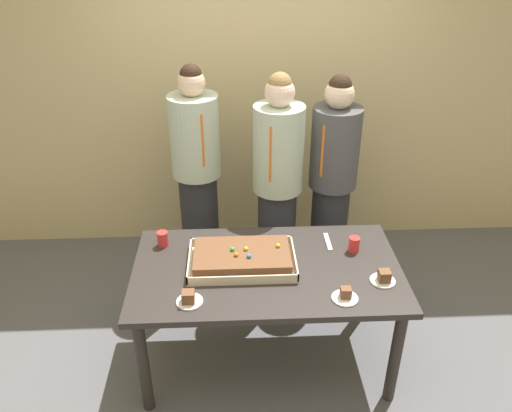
# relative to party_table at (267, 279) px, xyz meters

# --- Properties ---
(ground_plane) EXTENTS (12.00, 12.00, 0.00)m
(ground_plane) POSITION_rel_party_table_xyz_m (0.00, 0.00, -0.66)
(ground_plane) COLOR #5B5B60
(interior_back_panel) EXTENTS (8.00, 0.12, 3.00)m
(interior_back_panel) POSITION_rel_party_table_xyz_m (0.00, 1.60, 0.84)
(interior_back_panel) COLOR #CCB784
(interior_back_panel) RESTS_ON ground_plane
(party_table) EXTENTS (1.64, 0.92, 0.75)m
(party_table) POSITION_rel_party_table_xyz_m (0.00, 0.00, 0.00)
(party_table) COLOR #2D2826
(party_table) RESTS_ON ground_plane
(sheet_cake) EXTENTS (0.66, 0.42, 0.12)m
(sheet_cake) POSITION_rel_party_table_xyz_m (-0.15, 0.05, 0.13)
(sheet_cake) COLOR beige
(sheet_cake) RESTS_ON party_table
(plated_slice_near_left) EXTENTS (0.15, 0.15, 0.08)m
(plated_slice_near_left) POSITION_rel_party_table_xyz_m (-0.46, -0.30, 0.12)
(plated_slice_near_left) COLOR white
(plated_slice_near_left) RESTS_ON party_table
(plated_slice_near_right) EXTENTS (0.15, 0.15, 0.07)m
(plated_slice_near_right) POSITION_rel_party_table_xyz_m (0.42, -0.31, 0.11)
(plated_slice_near_right) COLOR white
(plated_slice_near_right) RESTS_ON party_table
(plated_slice_far_left) EXTENTS (0.15, 0.15, 0.08)m
(plated_slice_far_left) POSITION_rel_party_table_xyz_m (0.67, -0.17, 0.12)
(plated_slice_far_left) COLOR white
(plated_slice_far_left) RESTS_ON party_table
(drink_cup_nearest) EXTENTS (0.07, 0.07, 0.10)m
(drink_cup_nearest) POSITION_rel_party_table_xyz_m (0.57, 0.15, 0.14)
(drink_cup_nearest) COLOR red
(drink_cup_nearest) RESTS_ON party_table
(drink_cup_middle) EXTENTS (0.07, 0.07, 0.10)m
(drink_cup_middle) POSITION_rel_party_table_xyz_m (-0.66, 0.27, 0.14)
(drink_cup_middle) COLOR red
(drink_cup_middle) RESTS_ON party_table
(cake_server_utensil) EXTENTS (0.03, 0.20, 0.01)m
(cake_server_utensil) POSITION_rel_party_table_xyz_m (0.42, 0.26, 0.09)
(cake_server_utensil) COLOR silver
(cake_server_utensil) RESTS_ON party_table
(person_serving_front) EXTENTS (0.37, 0.37, 1.74)m
(person_serving_front) POSITION_rel_party_table_xyz_m (-0.47, 0.99, 0.24)
(person_serving_front) COLOR #28282D
(person_serving_front) RESTS_ON ground_plane
(person_green_shirt_behind) EXTENTS (0.36, 0.36, 1.72)m
(person_green_shirt_behind) POSITION_rel_party_table_xyz_m (0.13, 0.84, 0.23)
(person_green_shirt_behind) COLOR #28282D
(person_green_shirt_behind) RESTS_ON ground_plane
(person_striped_tie_right) EXTENTS (0.36, 0.36, 1.67)m
(person_striped_tie_right) POSITION_rel_party_table_xyz_m (0.56, 0.94, 0.20)
(person_striped_tie_right) COLOR #28282D
(person_striped_tie_right) RESTS_ON ground_plane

